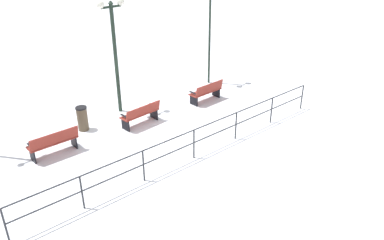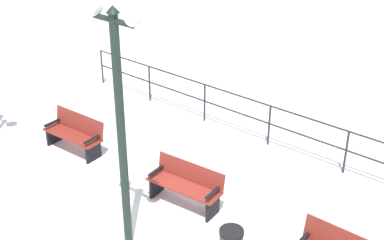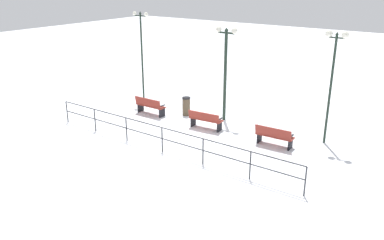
% 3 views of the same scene
% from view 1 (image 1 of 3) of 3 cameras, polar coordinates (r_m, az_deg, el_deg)
% --- Properties ---
extents(ground_plane, '(80.00, 80.00, 0.00)m').
position_cam_1_polar(ground_plane, '(15.48, -7.55, -0.62)').
color(ground_plane, white).
rests_on(ground_plane, ground).
extents(bench_nearest, '(0.64, 1.62, 0.90)m').
position_cam_1_polar(bench_nearest, '(17.19, 2.16, 4.21)').
color(bench_nearest, maroon).
rests_on(bench_nearest, ground).
extents(bench_second, '(0.69, 1.66, 0.89)m').
position_cam_1_polar(bench_second, '(15.23, -7.53, 0.90)').
color(bench_second, maroon).
rests_on(bench_second, ground).
extents(bench_third, '(0.56, 1.67, 0.93)m').
position_cam_1_polar(bench_third, '(13.93, -19.70, -3.11)').
color(bench_third, maroon).
rests_on(bench_third, ground).
extents(lamppost_near, '(0.30, 0.94, 4.81)m').
position_cam_1_polar(lamppost_near, '(18.50, 2.68, 16.00)').
color(lamppost_near, '#1E2D23').
rests_on(lamppost_near, ground).
extents(lamppost_middle, '(0.29, 1.14, 4.60)m').
position_cam_1_polar(lamppost_middle, '(15.68, -11.40, 11.42)').
color(lamppost_middle, '#1E2D23').
rests_on(lamppost_middle, ground).
extents(waterfront_railing, '(0.05, 12.16, 1.09)m').
position_cam_1_polar(waterfront_railing, '(12.83, 0.28, -2.80)').
color(waterfront_railing, '#26282D').
rests_on(waterfront_railing, ground).
extents(trash_bin, '(0.42, 0.42, 0.96)m').
position_cam_1_polar(trash_bin, '(15.30, -15.82, 0.22)').
color(trash_bin, brown).
rests_on(trash_bin, ground).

